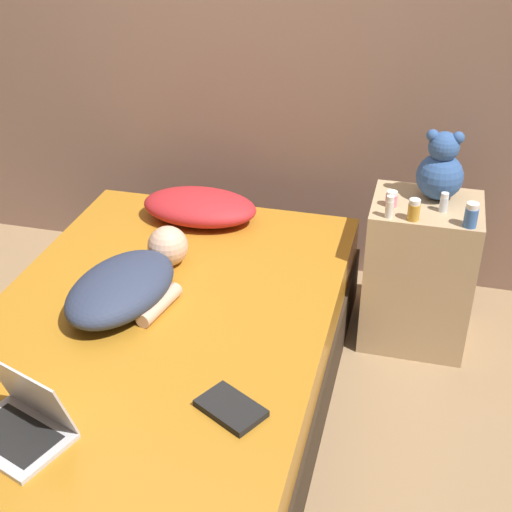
{
  "coord_description": "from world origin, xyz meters",
  "views": [
    {
      "loc": [
        0.94,
        -2.07,
        2.08
      ],
      "look_at": [
        0.34,
        0.26,
        0.64
      ],
      "focal_mm": 50.0,
      "sensor_mm": 36.0,
      "label": 1
    }
  ],
  "objects_px": {
    "bottle_blue": "(471,215)",
    "bottle_amber": "(414,210)",
    "person_lying": "(129,282)",
    "teddy_bear": "(441,169)",
    "pillow": "(200,207)",
    "book": "(231,408)",
    "bottle_pink": "(392,199)",
    "bottle_white": "(390,207)",
    "bottle_clear": "(444,202)",
    "laptop": "(21,420)"
  },
  "relations": [
    {
      "from": "bottle_blue",
      "to": "bottle_amber",
      "type": "relative_size",
      "value": 1.13
    },
    {
      "from": "person_lying",
      "to": "teddy_bear",
      "type": "relative_size",
      "value": 2.38
    },
    {
      "from": "person_lying",
      "to": "bottle_blue",
      "type": "xyz_separation_m",
      "value": [
        1.29,
        0.51,
        0.21
      ]
    },
    {
      "from": "pillow",
      "to": "bottle_blue",
      "type": "relative_size",
      "value": 5.32
    },
    {
      "from": "bottle_blue",
      "to": "book",
      "type": "xyz_separation_m",
      "value": [
        -0.72,
        -1.03,
        -0.28
      ]
    },
    {
      "from": "person_lying",
      "to": "bottle_blue",
      "type": "height_order",
      "value": "bottle_blue"
    },
    {
      "from": "bottle_amber",
      "to": "bottle_pink",
      "type": "bearing_deg",
      "value": 132.82
    },
    {
      "from": "teddy_bear",
      "to": "bottle_pink",
      "type": "relative_size",
      "value": 4.59
    },
    {
      "from": "teddy_bear",
      "to": "bottle_white",
      "type": "bearing_deg",
      "value": -128.25
    },
    {
      "from": "person_lying",
      "to": "bottle_clear",
      "type": "relative_size",
      "value": 8.64
    },
    {
      "from": "laptop",
      "to": "bottle_amber",
      "type": "relative_size",
      "value": 4.13
    },
    {
      "from": "bottle_blue",
      "to": "laptop",
      "type": "bearing_deg",
      "value": -135.68
    },
    {
      "from": "pillow",
      "to": "laptop",
      "type": "xyz_separation_m",
      "value": [
        -0.09,
        -1.49,
        -0.02
      ]
    },
    {
      "from": "person_lying",
      "to": "bottle_clear",
      "type": "bearing_deg",
      "value": 38.6
    },
    {
      "from": "bottle_pink",
      "to": "bottle_white",
      "type": "bearing_deg",
      "value": -89.85
    },
    {
      "from": "bottle_pink",
      "to": "bottle_blue",
      "type": "height_order",
      "value": "bottle_blue"
    },
    {
      "from": "person_lying",
      "to": "laptop",
      "type": "relative_size",
      "value": 1.93
    },
    {
      "from": "person_lying",
      "to": "bottle_clear",
      "type": "xyz_separation_m",
      "value": [
        1.18,
        0.62,
        0.2
      ]
    },
    {
      "from": "bottle_pink",
      "to": "bottle_amber",
      "type": "xyz_separation_m",
      "value": [
        0.1,
        -0.11,
        0.01
      ]
    },
    {
      "from": "person_lying",
      "to": "teddy_bear",
      "type": "xyz_separation_m",
      "value": [
        1.15,
        0.75,
        0.29
      ]
    },
    {
      "from": "laptop",
      "to": "teddy_bear",
      "type": "height_order",
      "value": "teddy_bear"
    },
    {
      "from": "bottle_clear",
      "to": "bottle_white",
      "type": "xyz_separation_m",
      "value": [
        -0.22,
        -0.11,
        0.01
      ]
    },
    {
      "from": "person_lying",
      "to": "laptop",
      "type": "xyz_separation_m",
      "value": [
        -0.03,
        -0.78,
        -0.03
      ]
    },
    {
      "from": "book",
      "to": "bottle_blue",
      "type": "bearing_deg",
      "value": 55.19
    },
    {
      "from": "bottle_blue",
      "to": "bottle_amber",
      "type": "distance_m",
      "value": 0.23
    },
    {
      "from": "teddy_bear",
      "to": "bottle_amber",
      "type": "relative_size",
      "value": 3.34
    },
    {
      "from": "teddy_bear",
      "to": "book",
      "type": "distance_m",
      "value": 1.44
    },
    {
      "from": "bottle_white",
      "to": "person_lying",
      "type": "bearing_deg",
      "value": -152.09
    },
    {
      "from": "teddy_bear",
      "to": "bottle_blue",
      "type": "height_order",
      "value": "teddy_bear"
    },
    {
      "from": "pillow",
      "to": "teddy_bear",
      "type": "distance_m",
      "value": 1.13
    },
    {
      "from": "pillow",
      "to": "person_lying",
      "type": "height_order",
      "value": "person_lying"
    },
    {
      "from": "pillow",
      "to": "bottle_amber",
      "type": "relative_size",
      "value": 6.0
    },
    {
      "from": "person_lying",
      "to": "book",
      "type": "bearing_deg",
      "value": -31.67
    },
    {
      "from": "laptop",
      "to": "bottle_white",
      "type": "distance_m",
      "value": 1.64
    },
    {
      "from": "bottle_blue",
      "to": "book",
      "type": "distance_m",
      "value": 1.29
    },
    {
      "from": "laptop",
      "to": "book",
      "type": "distance_m",
      "value": 0.65
    },
    {
      "from": "pillow",
      "to": "laptop",
      "type": "relative_size",
      "value": 1.45
    },
    {
      "from": "person_lying",
      "to": "bottle_amber",
      "type": "relative_size",
      "value": 7.96
    },
    {
      "from": "bottle_amber",
      "to": "bottle_clear",
      "type": "bearing_deg",
      "value": 42.53
    },
    {
      "from": "bottle_pink",
      "to": "person_lying",
      "type": "bearing_deg",
      "value": -147.22
    },
    {
      "from": "teddy_bear",
      "to": "bottle_pink",
      "type": "xyz_separation_m",
      "value": [
        -0.19,
        -0.13,
        -0.1
      ]
    },
    {
      "from": "bottle_pink",
      "to": "bottle_blue",
      "type": "bearing_deg",
      "value": -18.51
    },
    {
      "from": "laptop",
      "to": "teddy_bear",
      "type": "bearing_deg",
      "value": 71.8
    },
    {
      "from": "laptop",
      "to": "bottle_clear",
      "type": "height_order",
      "value": "bottle_clear"
    },
    {
      "from": "bottle_white",
      "to": "bottle_pink",
      "type": "xyz_separation_m",
      "value": [
        -0.0,
        0.11,
        -0.01
      ]
    },
    {
      "from": "laptop",
      "to": "bottle_white",
      "type": "relative_size",
      "value": 3.94
    },
    {
      "from": "pillow",
      "to": "book",
      "type": "bearing_deg",
      "value": -67.55
    },
    {
      "from": "laptop",
      "to": "bottle_clear",
      "type": "xyz_separation_m",
      "value": [
        1.21,
        1.4,
        0.23
      ]
    },
    {
      "from": "bottle_clear",
      "to": "bottle_pink",
      "type": "relative_size",
      "value": 1.27
    },
    {
      "from": "teddy_bear",
      "to": "bottle_blue",
      "type": "bearing_deg",
      "value": -59.91
    }
  ]
}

